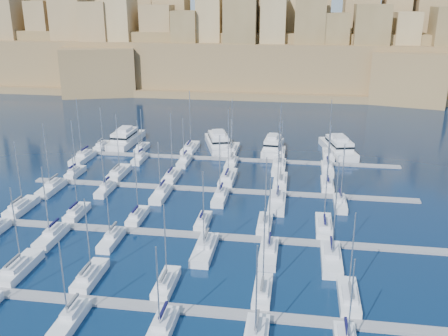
% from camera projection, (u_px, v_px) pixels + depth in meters
% --- Properties ---
extents(ground, '(600.00, 600.00, 0.00)m').
position_uv_depth(ground, '(210.00, 209.00, 98.86)').
color(ground, black).
rests_on(ground, ground).
extents(pontoon_near, '(84.00, 2.00, 0.40)m').
position_uv_depth(pontoon_near, '(165.00, 308.00, 66.98)').
color(pontoon_near, slate).
rests_on(pontoon_near, ground).
extents(pontoon_mid_near, '(84.00, 2.00, 0.40)m').
position_uv_depth(pontoon_mid_near, '(198.00, 235.00, 87.56)').
color(pontoon_mid_near, slate).
rests_on(pontoon_mid_near, ground).
extents(pontoon_mid_far, '(84.00, 2.00, 0.40)m').
position_uv_depth(pontoon_mid_far, '(218.00, 190.00, 108.15)').
color(pontoon_mid_far, slate).
rests_on(pontoon_mid_far, ground).
extents(pontoon_far, '(84.00, 2.00, 0.40)m').
position_uv_depth(pontoon_far, '(232.00, 159.00, 128.73)').
color(pontoon_far, slate).
rests_on(pontoon_far, ground).
extents(sailboat_1, '(2.99, 9.95, 13.91)m').
position_uv_depth(sailboat_1, '(19.00, 268.00, 75.77)').
color(sailboat_1, silver).
rests_on(sailboat_1, ground).
extents(sailboat_2, '(2.64, 8.81, 13.12)m').
position_uv_depth(sailboat_2, '(90.00, 276.00, 73.60)').
color(sailboat_2, silver).
rests_on(sailboat_2, ground).
extents(sailboat_3, '(2.46, 8.21, 13.18)m').
position_uv_depth(sailboat_3, '(166.00, 284.00, 71.66)').
color(sailboat_3, silver).
rests_on(sailboat_3, ground).
extents(sailboat_4, '(2.47, 8.23, 13.52)m').
position_uv_depth(sailboat_4, '(262.00, 292.00, 69.69)').
color(sailboat_4, silver).
rests_on(sailboat_4, ground).
extents(sailboat_5, '(2.70, 8.98, 13.46)m').
position_uv_depth(sailboat_5, '(349.00, 297.00, 68.35)').
color(sailboat_5, silver).
rests_on(sailboat_5, ground).
extents(sailboat_8, '(2.47, 8.24, 12.30)m').
position_uv_depth(sailboat_8, '(70.00, 319.00, 63.72)').
color(sailboat_8, silver).
rests_on(sailboat_8, ground).
extents(sailboat_9, '(2.64, 8.80, 12.78)m').
position_uv_depth(sailboat_9, '(161.00, 330.00, 61.73)').
color(sailboat_9, silver).
rests_on(sailboat_9, ground).
extents(sailboat_12, '(2.85, 9.51, 14.21)m').
position_uv_depth(sailboat_12, '(21.00, 207.00, 97.87)').
color(sailboat_12, silver).
rests_on(sailboat_12, ground).
extents(sailboat_13, '(2.37, 7.90, 12.47)m').
position_uv_depth(sailboat_13, '(77.00, 213.00, 95.45)').
color(sailboat_13, silver).
rests_on(sailboat_13, ground).
extents(sailboat_14, '(2.38, 7.95, 13.90)m').
position_uv_depth(sailboat_14, '(138.00, 216.00, 93.74)').
color(sailboat_14, silver).
rests_on(sailboat_14, ground).
extents(sailboat_15, '(2.20, 7.35, 10.68)m').
position_uv_depth(sailboat_15, '(203.00, 221.00, 91.68)').
color(sailboat_15, silver).
rests_on(sailboat_15, ground).
extents(sailboat_16, '(2.52, 8.40, 13.68)m').
position_uv_depth(sailboat_16, '(265.00, 224.00, 90.54)').
color(sailboat_16, silver).
rests_on(sailboat_16, ground).
extents(sailboat_17, '(2.88, 9.59, 14.31)m').
position_uv_depth(sailboat_17, '(324.00, 226.00, 89.57)').
color(sailboat_17, silver).
rests_on(sailboat_17, ground).
extents(sailboat_19, '(2.67, 8.91, 13.88)m').
position_uv_depth(sailboat_19, '(52.00, 236.00, 85.90)').
color(sailboat_19, silver).
rests_on(sailboat_19, ground).
extents(sailboat_20, '(2.40, 8.01, 12.46)m').
position_uv_depth(sailboat_20, '(111.00, 239.00, 84.81)').
color(sailboat_20, silver).
rests_on(sailboat_20, ground).
extents(sailboat_21, '(3.05, 10.18, 13.47)m').
position_uv_depth(sailboat_21, '(205.00, 249.00, 81.47)').
color(sailboat_21, silver).
rests_on(sailboat_21, ground).
extents(sailboat_22, '(2.84, 9.47, 14.03)m').
position_uv_depth(sailboat_22, '(268.00, 253.00, 80.32)').
color(sailboat_22, silver).
rests_on(sailboat_22, ground).
extents(sailboat_23, '(3.11, 10.36, 17.25)m').
position_uv_depth(sailboat_23, '(331.00, 258.00, 78.48)').
color(sailboat_23, silver).
rests_on(sailboat_23, ground).
extents(sailboat_24, '(2.27, 7.57, 13.48)m').
position_uv_depth(sailboat_24, '(75.00, 172.00, 117.34)').
color(sailboat_24, silver).
rests_on(sailboat_24, ground).
extents(sailboat_25, '(2.99, 9.96, 15.05)m').
position_uv_depth(sailboat_25, '(119.00, 173.00, 116.96)').
color(sailboat_25, silver).
rests_on(sailboat_25, ground).
extents(sailboat_26, '(2.76, 9.19, 15.83)m').
position_uv_depth(sailboat_26, '(172.00, 176.00, 114.77)').
color(sailboat_26, silver).
rests_on(sailboat_26, ground).
extents(sailboat_27, '(3.17, 10.58, 16.83)m').
position_uv_depth(sailboat_27, '(228.00, 178.00, 113.55)').
color(sailboat_27, silver).
rests_on(sailboat_27, ground).
extents(sailboat_28, '(2.92, 9.73, 14.91)m').
position_uv_depth(sailboat_28, '(280.00, 182.00, 111.47)').
color(sailboat_28, silver).
rests_on(sailboat_28, ground).
extents(sailboat_29, '(2.62, 8.73, 14.36)m').
position_uv_depth(sailboat_29, '(327.00, 185.00, 109.55)').
color(sailboat_29, silver).
rests_on(sailboat_29, ground).
extents(sailboat_30, '(2.84, 9.47, 15.41)m').
position_uv_depth(sailboat_30, '(52.00, 188.00, 107.79)').
color(sailboat_30, silver).
rests_on(sailboat_30, ground).
extents(sailboat_31, '(2.29, 7.63, 12.35)m').
position_uv_depth(sailboat_31, '(105.00, 189.00, 106.96)').
color(sailboat_31, silver).
rests_on(sailboat_31, ground).
extents(sailboat_32, '(2.73, 9.11, 12.52)m').
position_uv_depth(sailboat_32, '(161.00, 194.00, 104.49)').
color(sailboat_32, silver).
rests_on(sailboat_32, ground).
extents(sailboat_33, '(2.60, 8.65, 14.43)m').
position_uv_depth(sailboat_33, '(220.00, 197.00, 102.90)').
color(sailboat_33, silver).
rests_on(sailboat_33, ground).
extents(sailboat_34, '(3.27, 10.90, 17.70)m').
position_uv_depth(sailboat_34, '(277.00, 202.00, 100.18)').
color(sailboat_34, silver).
rests_on(sailboat_34, ground).
extents(sailboat_35, '(2.45, 8.15, 13.63)m').
position_uv_depth(sailboat_35, '(340.00, 203.00, 99.68)').
color(sailboat_35, silver).
rests_on(sailboat_35, ground).
extents(sailboat_36, '(2.41, 8.04, 11.76)m').
position_uv_depth(sailboat_36, '(102.00, 146.00, 138.44)').
color(sailboat_36, silver).
rests_on(sailboat_36, ground).
extents(sailboat_37, '(2.32, 7.74, 11.68)m').
position_uv_depth(sailboat_37, '(142.00, 148.00, 136.68)').
color(sailboat_37, silver).
rests_on(sailboat_37, ground).
extents(sailboat_38, '(3.21, 10.70, 16.75)m').
position_uv_depth(sailboat_38, '(190.00, 148.00, 136.13)').
color(sailboat_38, silver).
rests_on(sailboat_38, ground).
extents(sailboat_39, '(3.27, 10.89, 14.89)m').
position_uv_depth(sailboat_39, '(232.00, 150.00, 134.59)').
color(sailboat_39, silver).
rests_on(sailboat_39, ground).
extents(sailboat_40, '(2.83, 9.42, 14.40)m').
position_uv_depth(sailboat_40, '(279.00, 153.00, 132.08)').
color(sailboat_40, silver).
rests_on(sailboat_40, ground).
extents(sailboat_41, '(2.85, 9.51, 15.61)m').
position_uv_depth(sailboat_41, '(328.00, 155.00, 130.31)').
color(sailboat_41, silver).
rests_on(sailboat_41, ground).
extents(sailboat_42, '(3.17, 10.56, 16.66)m').
position_uv_depth(sailboat_42, '(83.00, 158.00, 128.19)').
color(sailboat_42, silver).
rests_on(sailboat_42, ground).
extents(sailboat_43, '(2.27, 7.57, 11.20)m').
position_uv_depth(sailboat_43, '(140.00, 159.00, 127.50)').
color(sailboat_43, silver).
rests_on(sailboat_43, ground).
extents(sailboat_44, '(2.43, 8.08, 12.26)m').
position_uv_depth(sailboat_44, '(184.00, 161.00, 125.58)').
color(sailboat_44, silver).
rests_on(sailboat_44, ground).
extents(sailboat_45, '(2.53, 8.42, 12.44)m').
position_uv_depth(sailboat_45, '(231.00, 164.00, 123.71)').
color(sailboat_45, silver).
rests_on(sailboat_45, ground).
extents(sailboat_46, '(3.10, 10.35, 16.00)m').
position_uv_depth(sailboat_46, '(279.00, 167.00, 121.13)').
color(sailboat_46, silver).
rests_on(sailboat_46, ground).
extents(sailboat_47, '(2.78, 9.27, 12.75)m').
position_uv_depth(sailboat_47, '(327.00, 169.00, 119.98)').
color(sailboat_47, silver).
rests_on(sailboat_47, ground).
extents(motor_yacht_a, '(5.86, 18.29, 5.25)m').
position_uv_depth(motor_yacht_a, '(126.00, 138.00, 142.38)').
color(motor_yacht_a, silver).
rests_on(motor_yacht_a, ground).
extents(motor_yacht_b, '(10.53, 18.96, 5.25)m').
position_uv_depth(motor_yacht_b, '(218.00, 142.00, 138.57)').
color(motor_yacht_b, silver).
rests_on(motor_yacht_b, ground).
extents(motor_yacht_c, '(5.39, 15.19, 5.25)m').
position_uv_depth(motor_yacht_c, '(273.00, 146.00, 134.94)').
color(motor_yacht_c, silver).
rests_on(motor_yacht_c, ground).
extents(motor_yacht_d, '(9.80, 19.42, 5.25)m').
position_uv_depth(motor_yacht_d, '(338.00, 147.00, 134.10)').
color(motor_yacht_d, silver).
rests_on(motor_yacht_d, ground).
extents(fortified_city, '(460.00, 108.95, 59.52)m').
position_uv_depth(fortified_city, '(267.00, 53.00, 239.38)').
color(fortified_city, brown).
rests_on(fortified_city, ground).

